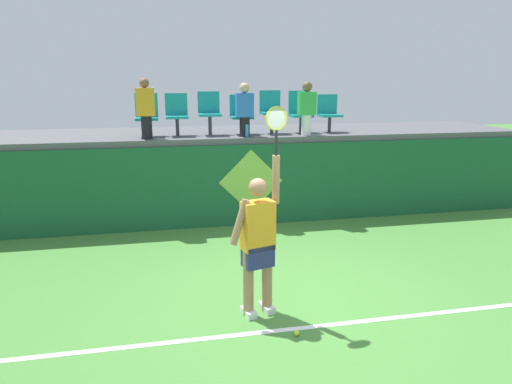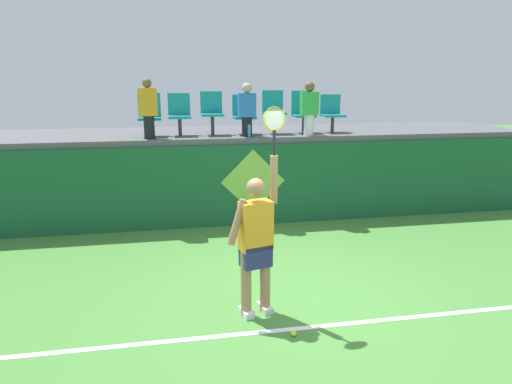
% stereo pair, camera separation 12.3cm
% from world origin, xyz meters
% --- Properties ---
extents(ground_plane, '(40.00, 40.00, 0.00)m').
position_xyz_m(ground_plane, '(0.00, 0.00, 0.00)').
color(ground_plane, '#478438').
extents(court_back_wall, '(12.28, 0.20, 1.61)m').
position_xyz_m(court_back_wall, '(0.00, 3.40, 0.81)').
color(court_back_wall, '#195633').
rests_on(court_back_wall, ground_plane).
extents(spectator_platform, '(12.28, 2.41, 0.12)m').
position_xyz_m(spectator_platform, '(0.00, 4.55, 1.67)').
color(spectator_platform, '#56565B').
rests_on(spectator_platform, court_back_wall).
extents(court_baseline_stripe, '(11.05, 0.08, 0.01)m').
position_xyz_m(court_baseline_stripe, '(0.00, -0.66, 0.00)').
color(court_baseline_stripe, white).
rests_on(court_baseline_stripe, ground_plane).
extents(tennis_player, '(0.74, 0.35, 2.55)m').
position_xyz_m(tennis_player, '(-0.51, -0.20, 0.97)').
color(tennis_player, white).
rests_on(tennis_player, ground_plane).
extents(tennis_ball, '(0.07, 0.07, 0.07)m').
position_xyz_m(tennis_ball, '(-0.19, -0.80, 0.03)').
color(tennis_ball, '#D1E533').
rests_on(tennis_ball, ground_plane).
extents(water_bottle, '(0.06, 0.06, 0.25)m').
position_xyz_m(water_bottle, '(0.03, 3.48, 1.86)').
color(water_bottle, '#338CE5').
rests_on(water_bottle, spectator_platform).
extents(stadium_chair_0, '(0.44, 0.42, 0.83)m').
position_xyz_m(stadium_chair_0, '(-1.87, 4.03, 2.18)').
color(stadium_chair_0, '#38383D').
rests_on(stadium_chair_0, spectator_platform).
extents(stadium_chair_1, '(0.44, 0.42, 0.83)m').
position_xyz_m(stadium_chair_1, '(-1.29, 4.03, 2.19)').
color(stadium_chair_1, '#38383D').
rests_on(stadium_chair_1, spectator_platform).
extents(stadium_chair_2, '(0.44, 0.42, 0.86)m').
position_xyz_m(stadium_chair_2, '(-0.64, 4.03, 2.22)').
color(stadium_chair_2, '#38383D').
rests_on(stadium_chair_2, spectator_platform).
extents(stadium_chair_3, '(0.44, 0.42, 0.79)m').
position_xyz_m(stadium_chair_3, '(0.01, 4.03, 2.16)').
color(stadium_chair_3, '#38383D').
rests_on(stadium_chair_3, spectator_platform).
extents(stadium_chair_4, '(0.44, 0.42, 0.87)m').
position_xyz_m(stadium_chair_4, '(0.63, 4.03, 2.23)').
color(stadium_chair_4, '#38383D').
rests_on(stadium_chair_4, spectator_platform).
extents(stadium_chair_5, '(0.44, 0.42, 0.86)m').
position_xyz_m(stadium_chair_5, '(1.26, 4.04, 2.19)').
color(stadium_chair_5, '#38383D').
rests_on(stadium_chair_5, spectator_platform).
extents(stadium_chair_6, '(0.44, 0.42, 0.78)m').
position_xyz_m(stadium_chair_6, '(1.89, 4.03, 2.16)').
color(stadium_chair_6, '#38383D').
rests_on(stadium_chair_6, spectator_platform).
extents(spectator_0, '(0.34, 0.20, 1.06)m').
position_xyz_m(spectator_0, '(1.26, 3.58, 2.29)').
color(spectator_0, white).
rests_on(spectator_0, spectator_platform).
extents(spectator_1, '(0.34, 0.20, 1.03)m').
position_xyz_m(spectator_1, '(0.01, 3.63, 2.27)').
color(spectator_1, black).
rests_on(spectator_1, spectator_platform).
extents(spectator_2, '(0.34, 0.20, 1.12)m').
position_xyz_m(spectator_2, '(-1.87, 3.60, 2.31)').
color(spectator_2, black).
rests_on(spectator_2, spectator_platform).
extents(wall_signage_mount, '(1.27, 0.01, 1.52)m').
position_xyz_m(wall_signage_mount, '(0.07, 3.29, 0.00)').
color(wall_signage_mount, '#195633').
rests_on(wall_signage_mount, ground_plane).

